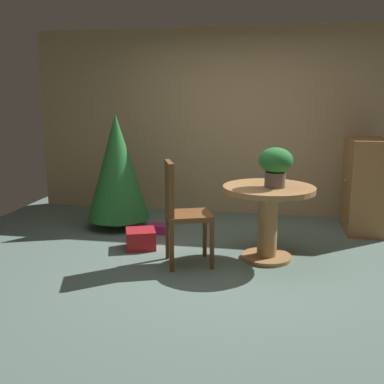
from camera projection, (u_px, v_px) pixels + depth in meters
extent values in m
plane|color=slate|center=(223.00, 267.00, 4.38)|extent=(6.60, 6.60, 0.00)
cube|color=tan|center=(242.00, 123.00, 6.23)|extent=(6.00, 0.10, 2.60)
cylinder|color=#B27F4C|center=(266.00, 257.00, 4.60)|extent=(0.52, 0.52, 0.04)
cylinder|color=#B27F4C|center=(268.00, 224.00, 4.53)|extent=(0.20, 0.20, 0.68)
cylinder|color=#B27F4C|center=(269.00, 189.00, 4.46)|extent=(0.93, 0.93, 0.05)
cylinder|color=#665B51|center=(275.00, 180.00, 4.39)|extent=(0.20, 0.20, 0.15)
ellipsoid|color=#287533|center=(276.00, 160.00, 4.35)|extent=(0.34, 0.34, 0.25)
sphere|color=red|center=(266.00, 155.00, 4.30)|extent=(0.05, 0.05, 0.05)
sphere|color=red|center=(268.00, 160.00, 4.31)|extent=(0.08, 0.08, 0.08)
sphere|color=red|center=(275.00, 160.00, 4.43)|extent=(0.08, 0.08, 0.08)
sphere|color=red|center=(276.00, 155.00, 4.25)|extent=(0.06, 0.06, 0.06)
cylinder|color=brown|center=(205.00, 235.00, 4.63)|extent=(0.04, 0.04, 0.48)
cylinder|color=brown|center=(212.00, 246.00, 4.29)|extent=(0.04, 0.04, 0.48)
cylinder|color=brown|center=(168.00, 237.00, 4.57)|extent=(0.04, 0.04, 0.48)
cylinder|color=brown|center=(172.00, 248.00, 4.22)|extent=(0.04, 0.04, 0.48)
cube|color=brown|center=(189.00, 216.00, 4.37)|extent=(0.55, 0.53, 0.05)
cube|color=brown|center=(169.00, 188.00, 4.28)|extent=(0.17, 0.36, 0.52)
cylinder|color=brown|center=(119.00, 222.00, 5.75)|extent=(0.10, 0.10, 0.12)
cone|color=#287533|center=(117.00, 167.00, 5.60)|extent=(0.79, 0.79, 1.33)
sphere|color=red|center=(120.00, 156.00, 5.74)|extent=(0.04, 0.04, 0.04)
sphere|color=red|center=(110.00, 154.00, 5.67)|extent=(0.06, 0.06, 0.06)
sphere|color=gold|center=(103.00, 167.00, 5.63)|extent=(0.05, 0.05, 0.05)
sphere|color=gold|center=(105.00, 199.00, 5.44)|extent=(0.05, 0.05, 0.05)
sphere|color=red|center=(112.00, 148.00, 5.65)|extent=(0.04, 0.04, 0.04)
cube|color=red|center=(141.00, 239.00, 4.92)|extent=(0.41, 0.40, 0.21)
cube|color=#9E287A|center=(141.00, 239.00, 4.92)|extent=(0.31, 0.14, 0.21)
cube|color=#9E287A|center=(160.00, 229.00, 5.49)|extent=(0.27, 0.21, 0.11)
cube|color=red|center=(160.00, 229.00, 5.49)|extent=(0.27, 0.04, 0.11)
cube|color=#9E6B3D|center=(365.00, 186.00, 5.47)|extent=(0.45, 0.75, 1.16)
sphere|color=#B29338|center=(346.00, 180.00, 5.50)|extent=(0.04, 0.04, 0.04)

